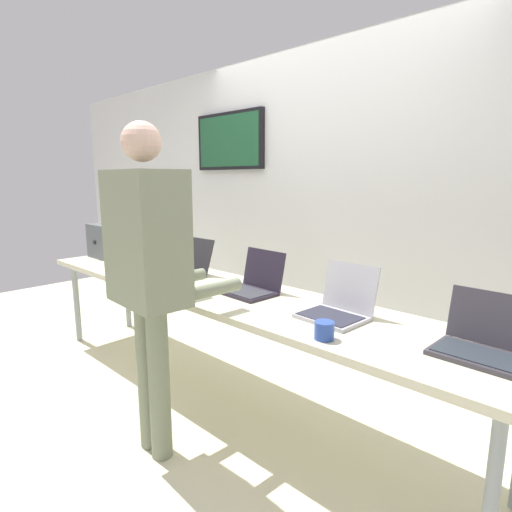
{
  "coord_description": "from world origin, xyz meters",
  "views": [
    {
      "loc": [
        1.94,
        -1.71,
        1.45
      ],
      "look_at": [
        0.13,
        0.2,
        0.96
      ],
      "focal_mm": 28.76,
      "sensor_mm": 36.0,
      "label": 1
    }
  ],
  "objects_px": {
    "coffee_mug": "(324,330)",
    "workbench": "(221,295)",
    "person": "(149,262)",
    "laptop_station_0": "(136,257)",
    "laptop_station_1": "(183,267)",
    "laptop_station_2": "(253,283)",
    "laptop_station_4": "(486,342)",
    "equipment_box": "(113,240)",
    "laptop_station_3": "(339,305)"
  },
  "relations": [
    {
      "from": "equipment_box",
      "to": "coffee_mug",
      "type": "relative_size",
      "value": 3.88
    },
    {
      "from": "workbench",
      "to": "laptop_station_4",
      "type": "bearing_deg",
      "value": 2.08
    },
    {
      "from": "laptop_station_2",
      "to": "person",
      "type": "relative_size",
      "value": 0.2
    },
    {
      "from": "laptop_station_2",
      "to": "coffee_mug",
      "type": "relative_size",
      "value": 3.94
    },
    {
      "from": "coffee_mug",
      "to": "workbench",
      "type": "bearing_deg",
      "value": 165.57
    },
    {
      "from": "laptop_station_0",
      "to": "laptop_station_1",
      "type": "distance_m",
      "value": 0.64
    },
    {
      "from": "laptop_station_0",
      "to": "person",
      "type": "height_order",
      "value": "person"
    },
    {
      "from": "laptop_station_3",
      "to": "laptop_station_0",
      "type": "bearing_deg",
      "value": -179.98
    },
    {
      "from": "laptop_station_1",
      "to": "person",
      "type": "height_order",
      "value": "person"
    },
    {
      "from": "workbench",
      "to": "coffee_mug",
      "type": "distance_m",
      "value": 1.01
    },
    {
      "from": "laptop_station_1",
      "to": "coffee_mug",
      "type": "bearing_deg",
      "value": -11.97
    },
    {
      "from": "laptop_station_0",
      "to": "person",
      "type": "bearing_deg",
      "value": -27.4
    },
    {
      "from": "person",
      "to": "coffee_mug",
      "type": "bearing_deg",
      "value": 24.78
    },
    {
      "from": "laptop_station_0",
      "to": "laptop_station_4",
      "type": "xyz_separation_m",
      "value": [
        2.67,
        0.01,
        -0.0
      ]
    },
    {
      "from": "person",
      "to": "equipment_box",
      "type": "bearing_deg",
      "value": 158.15
    },
    {
      "from": "workbench",
      "to": "laptop_station_3",
      "type": "relative_size",
      "value": 10.66
    },
    {
      "from": "laptop_station_2",
      "to": "laptop_station_3",
      "type": "xyz_separation_m",
      "value": [
        0.64,
        -0.03,
        0.0
      ]
    },
    {
      "from": "workbench",
      "to": "person",
      "type": "bearing_deg",
      "value": -74.99
    },
    {
      "from": "laptop_station_4",
      "to": "coffee_mug",
      "type": "relative_size",
      "value": 4.14
    },
    {
      "from": "laptop_station_4",
      "to": "person",
      "type": "relative_size",
      "value": 0.21
    },
    {
      "from": "workbench",
      "to": "laptop_station_1",
      "type": "height_order",
      "value": "laptop_station_1"
    },
    {
      "from": "laptop_station_3",
      "to": "coffee_mug",
      "type": "bearing_deg",
      "value": -68.63
    },
    {
      "from": "laptop_station_4",
      "to": "coffee_mug",
      "type": "bearing_deg",
      "value": -151.75
    },
    {
      "from": "equipment_box",
      "to": "laptop_station_0",
      "type": "xyz_separation_m",
      "value": [
        0.43,
        -0.02,
        -0.09
      ]
    },
    {
      "from": "coffee_mug",
      "to": "laptop_station_2",
      "type": "bearing_deg",
      "value": 156.46
    },
    {
      "from": "laptop_station_1",
      "to": "laptop_station_3",
      "type": "relative_size",
      "value": 1.15
    },
    {
      "from": "laptop_station_3",
      "to": "person",
      "type": "bearing_deg",
      "value": -135.59
    },
    {
      "from": "equipment_box",
      "to": "laptop_station_1",
      "type": "relative_size",
      "value": 0.9
    },
    {
      "from": "equipment_box",
      "to": "laptop_station_0",
      "type": "relative_size",
      "value": 0.94
    },
    {
      "from": "equipment_box",
      "to": "person",
      "type": "relative_size",
      "value": 0.2
    },
    {
      "from": "person",
      "to": "laptop_station_0",
      "type": "bearing_deg",
      "value": 152.6
    },
    {
      "from": "equipment_box",
      "to": "laptop_station_1",
      "type": "bearing_deg",
      "value": -0.54
    },
    {
      "from": "laptop_station_0",
      "to": "person",
      "type": "distance_m",
      "value": 1.48
    },
    {
      "from": "equipment_box",
      "to": "laptop_station_4",
      "type": "relative_size",
      "value": 0.94
    },
    {
      "from": "equipment_box",
      "to": "laptop_station_2",
      "type": "height_order",
      "value": "equipment_box"
    },
    {
      "from": "laptop_station_1",
      "to": "laptop_station_4",
      "type": "distance_m",
      "value": 2.03
    },
    {
      "from": "laptop_station_4",
      "to": "laptop_station_0",
      "type": "bearing_deg",
      "value": -179.88
    },
    {
      "from": "laptop_station_1",
      "to": "laptop_station_0",
      "type": "bearing_deg",
      "value": -179.26
    },
    {
      "from": "laptop_station_4",
      "to": "laptop_station_1",
      "type": "bearing_deg",
      "value": 179.92
    },
    {
      "from": "laptop_station_3",
      "to": "coffee_mug",
      "type": "height_order",
      "value": "laptop_station_3"
    },
    {
      "from": "workbench",
      "to": "person",
      "type": "height_order",
      "value": "person"
    },
    {
      "from": "laptop_station_1",
      "to": "laptop_station_2",
      "type": "relative_size",
      "value": 1.09
    },
    {
      "from": "laptop_station_2",
      "to": "laptop_station_0",
      "type": "bearing_deg",
      "value": -178.75
    },
    {
      "from": "laptop_station_0",
      "to": "laptop_station_4",
      "type": "distance_m",
      "value": 2.67
    },
    {
      "from": "laptop_station_2",
      "to": "laptop_station_4",
      "type": "relative_size",
      "value": 0.95
    },
    {
      "from": "laptop_station_0",
      "to": "laptop_station_2",
      "type": "bearing_deg",
      "value": 1.25
    },
    {
      "from": "workbench",
      "to": "laptop_station_3",
      "type": "xyz_separation_m",
      "value": [
        0.85,
        0.05,
        0.11
      ]
    },
    {
      "from": "laptop_station_1",
      "to": "laptop_station_2",
      "type": "distance_m",
      "value": 0.7
    },
    {
      "from": "workbench",
      "to": "laptop_station_0",
      "type": "xyz_separation_m",
      "value": [
        -1.13,
        0.05,
        0.1
      ]
    },
    {
      "from": "workbench",
      "to": "laptop_station_4",
      "type": "xyz_separation_m",
      "value": [
        1.54,
        0.06,
        0.1
      ]
    }
  ]
}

